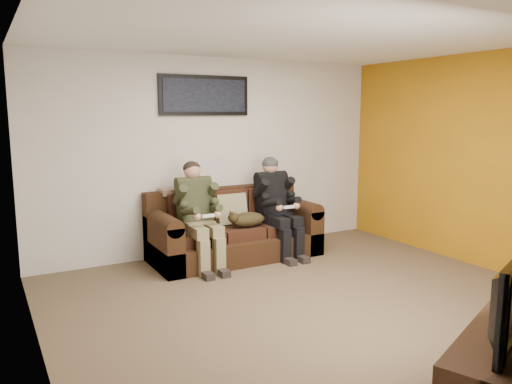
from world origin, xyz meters
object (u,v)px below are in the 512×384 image
person_left (198,209)px  person_right (276,201)px  sofa (233,232)px  tv_stand (496,365)px  cat (246,219)px  framed_poster (205,95)px  television (501,294)px

person_left → person_right: person_right is taller
sofa → person_right: 0.71m
tv_stand → sofa: bearing=68.7°
person_left → cat: (0.64, -0.05, -0.19)m
sofa → person_right: (0.56, -0.18, 0.39)m
sofa → tv_stand: bearing=-88.7°
person_right → framed_poster: size_ratio=1.04×
cat → framed_poster: size_ratio=0.53×
sofa → cat: bearing=-69.8°
person_left → tv_stand: bearing=-79.8°
sofa → person_left: 0.70m
person_left → person_right: bearing=0.0°
framed_poster → tv_stand: 4.59m
person_left → sofa: bearing=18.0°
cat → television: 3.55m
sofa → cat: sofa is taller
sofa → cat: size_ratio=3.29×
person_right → television: size_ratio=1.26×
person_left → cat: bearing=-4.1°
person_left → framed_poster: bearing=57.9°
person_right → tv_stand: 3.66m
framed_poster → tv_stand: size_ratio=0.96×
cat → tv_stand: 3.57m
person_right → television: 3.63m
cat → person_left: bearing=175.9°
person_left → tv_stand: size_ratio=0.99×
person_left → framed_poster: 1.53m
cat → framed_poster: bearing=114.7°
sofa → cat: 0.31m
person_right → framed_poster: (-0.76, 0.57, 1.37)m
sofa → tv_stand: (0.09, -3.78, -0.13)m
television → tv_stand: bearing=-105.5°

